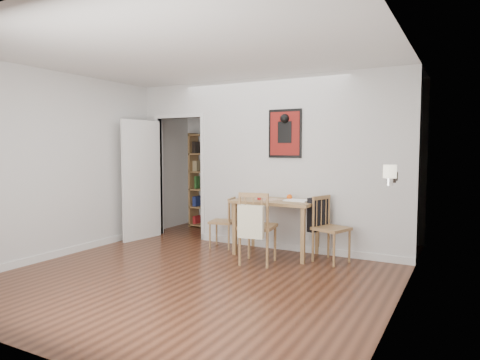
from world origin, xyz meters
The scene contains 15 objects.
ground centered at (0.00, 0.00, 0.00)m, with size 5.20×5.20×0.00m, color #582F1C.
room_shell centered at (0.10, 1.34, 1.30)m, with size 5.20×5.20×5.20m.
dining_table centered at (0.40, 1.04, 0.70)m, with size 1.16×0.74×0.79m.
chair_left centered at (-0.51, 1.04, 0.39)m, with size 0.46×0.46×0.78m.
chair_right centered at (1.20, 1.00, 0.46)m, with size 0.61×0.57×0.89m.
chair_front centered at (0.38, 0.46, 0.49)m, with size 0.55×0.60×0.97m.
bookshelf centered at (-1.60, 2.37, 0.90)m, with size 0.77×0.31×1.82m.
fireplace centered at (2.16, 0.25, 0.62)m, with size 0.45×1.25×1.16m.
red_glass centered at (0.18, 0.95, 0.84)m, with size 0.07×0.07×0.09m, color maroon.
orange_fruit centered at (0.56, 1.14, 0.83)m, with size 0.08×0.08×0.08m, color #E04F0B.
placemat centered at (0.26, 1.05, 0.79)m, with size 0.38×0.28×0.00m, color beige.
notebook centered at (0.70, 1.06, 0.80)m, with size 0.33×0.24×0.02m, color white.
mantel_lamp centered at (2.13, -0.10, 1.29)m, with size 0.13×0.13×0.21m.
ceramic_jar_a centered at (2.09, 0.30, 1.22)m, with size 0.10×0.10×0.12m, color black.
ceramic_jar_b centered at (2.07, 0.60, 1.21)m, with size 0.08×0.08×0.10m, color black.
Camera 1 is at (2.84, -4.58, 1.54)m, focal length 32.00 mm.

